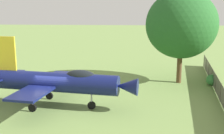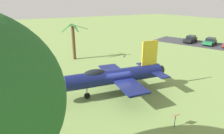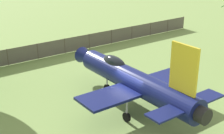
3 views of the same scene
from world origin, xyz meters
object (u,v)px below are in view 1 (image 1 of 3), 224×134
object	(u,v)px
shade_tree	(181,25)
display_jet	(57,82)
info_plaque	(62,74)
shrub_near_fence	(212,80)

from	to	relation	value
shade_tree	display_jet	bearing A→B (deg)	127.01
shade_tree	info_plaque	xyz separation A→B (m)	(-0.78, 11.82, -4.98)
display_jet	info_plaque	world-z (taller)	display_jet
display_jet	shrub_near_fence	size ratio (longest dim) A/B	8.81
shade_tree	shrub_near_fence	size ratio (longest dim) A/B	6.64
display_jet	shade_tree	xyz separation A→B (m)	(7.84, -10.40, 3.85)
shrub_near_fence	info_plaque	distance (m)	14.90
shrub_near_fence	display_jet	bearing A→B (deg)	117.52
shade_tree	info_plaque	distance (m)	12.84
shade_tree	shrub_near_fence	distance (m)	6.19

